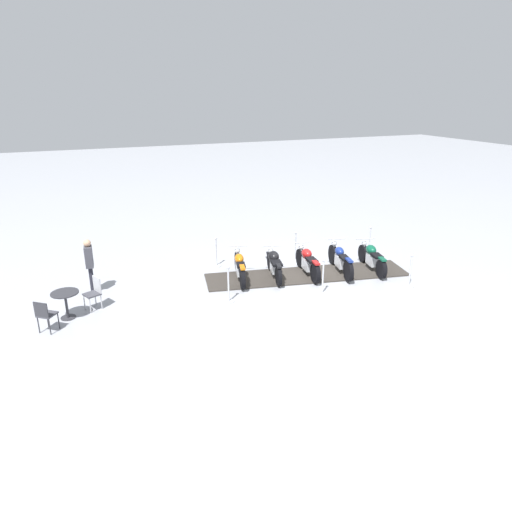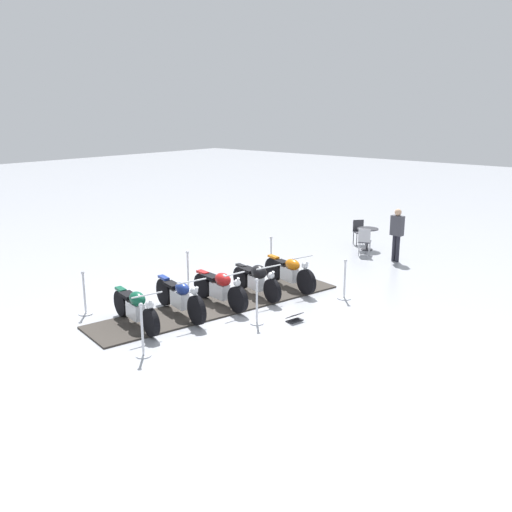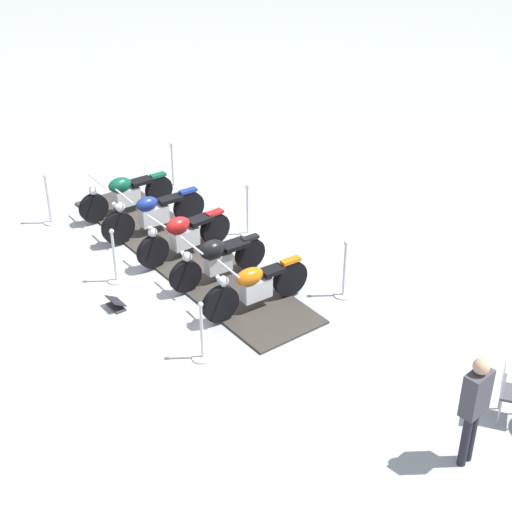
{
  "view_description": "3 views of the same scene",
  "coord_description": "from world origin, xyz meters",
  "px_view_note": "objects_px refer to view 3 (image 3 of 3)",
  "views": [
    {
      "loc": [
        -12.69,
        7.2,
        5.9
      ],
      "look_at": [
        0.33,
        1.74,
        0.83
      ],
      "focal_mm": 32.52,
      "sensor_mm": 36.0,
      "label": 1
    },
    {
      "loc": [
        9.56,
        -9.65,
        4.87
      ],
      "look_at": [
        0.01,
        1.38,
        1.03
      ],
      "focal_mm": 39.96,
      "sensor_mm": 36.0,
      "label": 2
    },
    {
      "loc": [
        8.86,
        9.76,
        7.66
      ],
      "look_at": [
        -0.14,
        1.73,
        0.61
      ],
      "focal_mm": 54.34,
      "sensor_mm": 36.0,
      "label": 3
    }
  ],
  "objects_px": {
    "motorcycle_black": "(217,258)",
    "stanchion_left_mid": "(248,217)",
    "motorcycle_maroon": "(183,235)",
    "stanchion_left_rear": "(344,278)",
    "motorcycle_copper": "(255,286)",
    "stanchion_right_front": "(49,207)",
    "info_placard": "(116,304)",
    "stanchion_left_front": "(173,173)",
    "bystander_person": "(475,402)",
    "cafe_chair_across_table": "(510,389)",
    "motorcycle_forest": "(125,194)",
    "stanchion_right_mid": "(115,264)",
    "motorcycle_navy": "(153,213)",
    "stanchion_right_rear": "(202,342)"
  },
  "relations": [
    {
      "from": "motorcycle_maroon",
      "to": "stanchion_right_front",
      "type": "bearing_deg",
      "value": -65.26
    },
    {
      "from": "stanchion_right_mid",
      "to": "cafe_chair_across_table",
      "type": "height_order",
      "value": "stanchion_right_mid"
    },
    {
      "from": "stanchion_right_mid",
      "to": "motorcycle_black",
      "type": "bearing_deg",
      "value": 130.82
    },
    {
      "from": "motorcycle_forest",
      "to": "motorcycle_copper",
      "type": "relative_size",
      "value": 1.03
    },
    {
      "from": "motorcycle_copper",
      "to": "stanchion_right_rear",
      "type": "height_order",
      "value": "stanchion_right_rear"
    },
    {
      "from": "motorcycle_forest",
      "to": "bystander_person",
      "type": "bearing_deg",
      "value": 91.9
    },
    {
      "from": "motorcycle_navy",
      "to": "stanchion_left_front",
      "type": "height_order",
      "value": "stanchion_left_front"
    },
    {
      "from": "motorcycle_maroon",
      "to": "stanchion_right_rear",
      "type": "xyz_separation_m",
      "value": [
        2.03,
        2.55,
        -0.17
      ]
    },
    {
      "from": "stanchion_right_rear",
      "to": "stanchion_left_rear",
      "type": "xyz_separation_m",
      "value": [
        -2.97,
        0.59,
        0.05
      ]
    },
    {
      "from": "motorcycle_black",
      "to": "stanchion_left_mid",
      "type": "xyz_separation_m",
      "value": [
        -1.75,
        -0.83,
        -0.13
      ]
    },
    {
      "from": "motorcycle_black",
      "to": "stanchion_left_rear",
      "type": "height_order",
      "value": "stanchion_left_rear"
    },
    {
      "from": "motorcycle_forest",
      "to": "cafe_chair_across_table",
      "type": "distance_m",
      "value": 9.08
    },
    {
      "from": "motorcycle_maroon",
      "to": "motorcycle_copper",
      "type": "xyz_separation_m",
      "value": [
        0.46,
        2.26,
        0.0
      ]
    },
    {
      "from": "motorcycle_forest",
      "to": "motorcycle_maroon",
      "type": "height_order",
      "value": "motorcycle_maroon"
    },
    {
      "from": "motorcycle_navy",
      "to": "stanchion_left_front",
      "type": "relative_size",
      "value": 2.09
    },
    {
      "from": "stanchion_right_front",
      "to": "stanchion_left_rear",
      "type": "height_order",
      "value": "stanchion_left_rear"
    },
    {
      "from": "motorcycle_navy",
      "to": "stanchion_right_mid",
      "type": "distance_m",
      "value": 1.89
    },
    {
      "from": "cafe_chair_across_table",
      "to": "motorcycle_forest",
      "type": "bearing_deg",
      "value": 153.22
    },
    {
      "from": "stanchion_left_front",
      "to": "motorcycle_forest",
      "type": "bearing_deg",
      "value": 9.48
    },
    {
      "from": "motorcycle_maroon",
      "to": "stanchion_left_rear",
      "type": "distance_m",
      "value": 3.28
    },
    {
      "from": "motorcycle_black",
      "to": "bystander_person",
      "type": "distance_m",
      "value": 5.78
    },
    {
      "from": "motorcycle_copper",
      "to": "stanchion_right_front",
      "type": "distance_m",
      "value": 5.41
    },
    {
      "from": "motorcycle_navy",
      "to": "cafe_chair_across_table",
      "type": "distance_m",
      "value": 7.94
    },
    {
      "from": "stanchion_left_rear",
      "to": "info_placard",
      "type": "relative_size",
      "value": 2.62
    },
    {
      "from": "motorcycle_black",
      "to": "stanchion_right_mid",
      "type": "relative_size",
      "value": 1.83
    },
    {
      "from": "motorcycle_maroon",
      "to": "bystander_person",
      "type": "bearing_deg",
      "value": 88.19
    },
    {
      "from": "motorcycle_black",
      "to": "stanchion_left_front",
      "type": "distance_m",
      "value": 4.34
    },
    {
      "from": "motorcycle_forest",
      "to": "stanchion_right_front",
      "type": "height_order",
      "value": "stanchion_right_front"
    },
    {
      "from": "motorcycle_copper",
      "to": "info_placard",
      "type": "xyz_separation_m",
      "value": [
        1.58,
        -1.86,
        -0.42
      ]
    },
    {
      "from": "stanchion_left_rear",
      "to": "motorcycle_copper",
      "type": "bearing_deg",
      "value": -32.21
    },
    {
      "from": "motorcycle_forest",
      "to": "motorcycle_navy",
      "type": "bearing_deg",
      "value": 91.78
    },
    {
      "from": "motorcycle_navy",
      "to": "stanchion_right_front",
      "type": "bearing_deg",
      "value": -47.13
    },
    {
      "from": "stanchion_right_front",
      "to": "info_placard",
      "type": "distance_m",
      "value": 3.72
    },
    {
      "from": "stanchion_right_front",
      "to": "bystander_person",
      "type": "distance_m",
      "value": 9.94
    },
    {
      "from": "motorcycle_navy",
      "to": "info_placard",
      "type": "height_order",
      "value": "motorcycle_navy"
    },
    {
      "from": "motorcycle_navy",
      "to": "info_placard",
      "type": "xyz_separation_m",
      "value": [
        2.26,
        1.53,
        -0.42
      ]
    },
    {
      "from": "stanchion_right_rear",
      "to": "stanchion_left_rear",
      "type": "height_order",
      "value": "stanchion_left_rear"
    },
    {
      "from": "motorcycle_copper",
      "to": "cafe_chair_across_table",
      "type": "height_order",
      "value": "motorcycle_copper"
    },
    {
      "from": "motorcycle_black",
      "to": "motorcycle_copper",
      "type": "bearing_deg",
      "value": 92.22
    },
    {
      "from": "stanchion_left_rear",
      "to": "stanchion_left_mid",
      "type": "xyz_separation_m",
      "value": [
        -0.57,
        -2.84,
        0.02
      ]
    },
    {
      "from": "stanchion_right_mid",
      "to": "cafe_chair_across_table",
      "type": "relative_size",
      "value": 1.17
    },
    {
      "from": "stanchion_right_front",
      "to": "bystander_person",
      "type": "xyz_separation_m",
      "value": [
        0.39,
        9.92,
        0.65
      ]
    },
    {
      "from": "motorcycle_black",
      "to": "stanchion_right_front",
      "type": "height_order",
      "value": "stanchion_right_front"
    },
    {
      "from": "stanchion_right_mid",
      "to": "info_placard",
      "type": "relative_size",
      "value": 2.54
    },
    {
      "from": "motorcycle_maroon",
      "to": "stanchion_left_rear",
      "type": "height_order",
      "value": "stanchion_left_rear"
    },
    {
      "from": "stanchion_left_rear",
      "to": "stanchion_left_mid",
      "type": "height_order",
      "value": "stanchion_left_mid"
    },
    {
      "from": "motorcycle_forest",
      "to": "info_placard",
      "type": "xyz_separation_m",
      "value": [
        2.48,
        2.66,
        -0.42
      ]
    },
    {
      "from": "stanchion_left_rear",
      "to": "stanchion_left_mid",
      "type": "distance_m",
      "value": 2.9
    },
    {
      "from": "motorcycle_maroon",
      "to": "stanchion_right_mid",
      "type": "bearing_deg",
      "value": -2.5
    },
    {
      "from": "stanchion_right_front",
      "to": "cafe_chair_across_table",
      "type": "distance_m",
      "value": 9.96
    }
  ]
}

